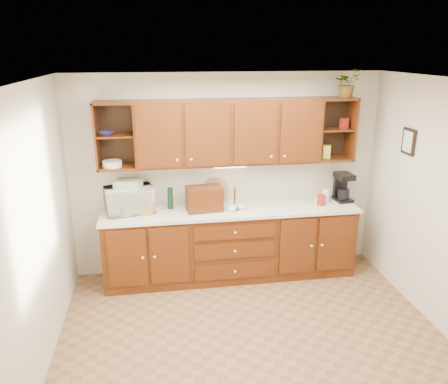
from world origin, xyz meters
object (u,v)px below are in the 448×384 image
object	(u,v)px
microwave	(129,200)
bread_box	(204,199)
potted_plant	(347,83)
coffee_maker	(343,187)

from	to	relation	value
microwave	bread_box	xyz separation A→B (m)	(0.92, -0.09, -0.01)
microwave	potted_plant	size ratio (longest dim) A/B	1.66
bread_box	coffee_maker	bearing A→B (deg)	-2.62
microwave	potted_plant	bearing A→B (deg)	-13.28
bread_box	coffee_maker	world-z (taller)	coffee_maker
coffee_maker	potted_plant	size ratio (longest dim) A/B	1.09
bread_box	coffee_maker	distance (m)	1.86
bread_box	coffee_maker	size ratio (longest dim) A/B	1.16
coffee_maker	bread_box	bearing A→B (deg)	178.63
coffee_maker	potted_plant	distance (m)	1.34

